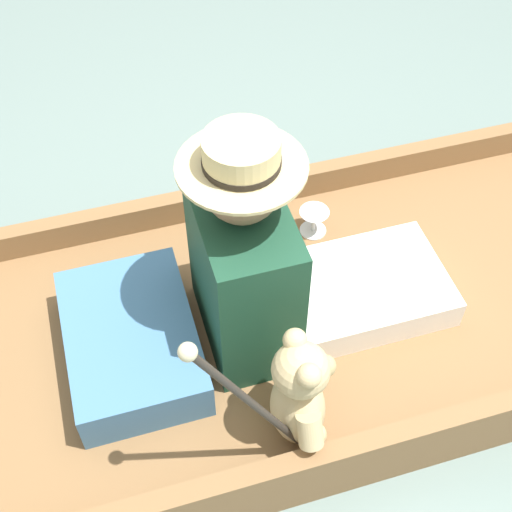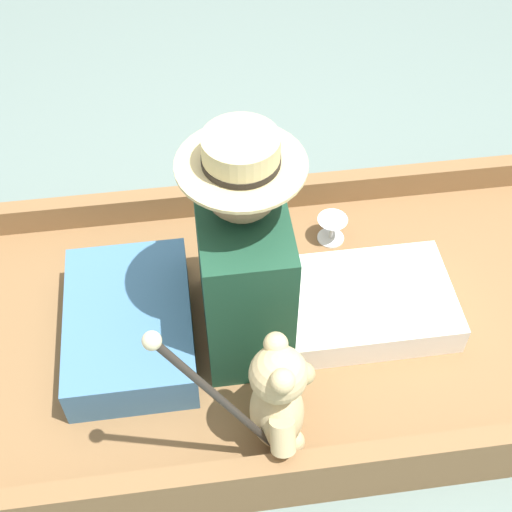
# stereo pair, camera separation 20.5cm
# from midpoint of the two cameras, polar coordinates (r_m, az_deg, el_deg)

# --- Properties ---
(ground_plane) EXTENTS (16.00, 16.00, 0.00)m
(ground_plane) POSITION_cam_midpoint_polar(r_m,az_deg,el_deg) (2.47, 4.68, -7.11)
(ground_plane) COLOR slate
(punt_boat) EXTENTS (1.13, 2.59, 0.25)m
(punt_boat) POSITION_cam_midpoint_polar(r_m,az_deg,el_deg) (2.40, 4.80, -6.08)
(punt_boat) COLOR brown
(punt_boat) RESTS_ON ground_plane
(seat_cushion) EXTENTS (0.55, 0.39, 0.15)m
(seat_cushion) POSITION_cam_midpoint_polar(r_m,az_deg,el_deg) (2.26, -7.50, -5.69)
(seat_cushion) COLOR teal
(seat_cushion) RESTS_ON punt_boat
(seated_person) EXTENTS (0.42, 0.84, 0.80)m
(seated_person) POSITION_cam_midpoint_polar(r_m,az_deg,el_deg) (2.12, 4.39, -1.28)
(seated_person) COLOR white
(seated_person) RESTS_ON punt_boat
(teddy_bear) EXTENTS (0.30, 0.17, 0.43)m
(teddy_bear) POSITION_cam_midpoint_polar(r_m,az_deg,el_deg) (1.97, 4.86, -11.58)
(teddy_bear) COLOR tan
(teddy_bear) RESTS_ON punt_boat
(wine_glass) EXTENTS (0.11, 0.11, 0.10)m
(wine_glass) POSITION_cam_midpoint_polar(r_m,az_deg,el_deg) (2.54, 8.41, 2.30)
(wine_glass) COLOR silver
(wine_glass) RESTS_ON punt_boat
(walking_cane) EXTENTS (0.04, 0.34, 0.68)m
(walking_cane) POSITION_cam_midpoint_polar(r_m,az_deg,el_deg) (1.74, -0.04, -11.13)
(walking_cane) COLOR #2D2823
(walking_cane) RESTS_ON punt_boat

